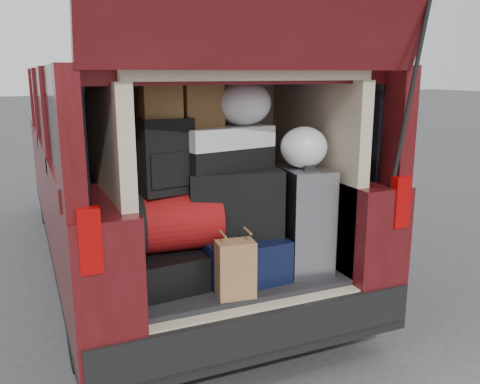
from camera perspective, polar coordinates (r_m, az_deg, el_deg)
The scene contains 15 objects.
ground at distance 3.27m, azimuth -0.10°, elevation -18.90°, with size 80.00×80.00×0.00m, color #38383B.
minivan at distance 4.60m, azimuth -9.35°, elevation 2.71°, with size 1.90×5.35×2.77m.
load_floor at distance 3.36m, azimuth -2.02°, elevation -12.62°, with size 1.24×1.05×0.55m, color black.
black_hardshell at distance 2.99m, azimuth -8.57°, elevation -8.25°, with size 0.37×0.50×0.20m, color black.
navy_hardshell at distance 3.08m, azimuth -0.52°, elevation -6.97°, with size 0.47×0.57×0.25m, color black.
silver_roller at distance 3.14m, azimuth 6.93°, elevation -2.94°, with size 0.27×0.42×0.64m, color silver.
kraft_bag at distance 2.76m, azimuth -0.51°, elevation -8.66°, with size 0.20×0.13×0.31m, color #976F44.
red_duffel at distance 2.90m, azimuth -7.40°, elevation -3.31°, with size 0.51×0.33×0.33m, color maroon.
black_soft_case at distance 3.00m, azimuth -0.77°, elevation -1.09°, with size 0.55×0.33×0.39m, color black.
backpack at distance 2.83m, azimuth -8.48°, elevation 3.99°, with size 0.29×0.18×0.42m, color black.
twotone_duffel at distance 2.99m, azimuth -1.81°, elevation 5.07°, with size 0.54×0.28×0.24m, color silver.
grocery_sack_lower at distance 2.82m, azimuth -8.96°, elevation 10.17°, with size 0.21×0.17×0.19m, color brown.
grocery_sack_upper at distance 2.95m, azimuth -4.69°, elevation 9.62°, with size 0.24×0.19×0.24m, color brown.
plastic_bag_center at distance 3.01m, azimuth 0.40°, elevation 9.96°, with size 0.33×0.31×0.26m, color white.
plastic_bag_right at distance 3.04m, azimuth 7.18°, elevation 5.00°, with size 0.28×0.26×0.24m, color white.
Camera 1 is at (-1.10, -2.54, 1.74)m, focal length 38.00 mm.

